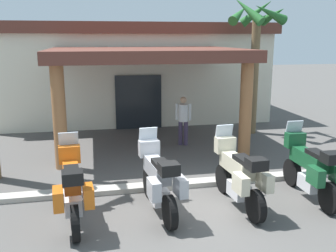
{
  "coord_description": "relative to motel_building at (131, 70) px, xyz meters",
  "views": [
    {
      "loc": [
        -2.02,
        -7.19,
        3.52
      ],
      "look_at": [
        0.11,
        2.64,
        1.2
      ],
      "focal_mm": 41.12,
      "sensor_mm": 36.0,
      "label": 1
    }
  ],
  "objects": [
    {
      "name": "motorcycle_orange",
      "position": [
        -2.4,
        -10.3,
        -1.41
      ],
      "size": [
        0.73,
        2.21,
        1.61
      ],
      "rotation": [
        0.0,
        0.0,
        1.64
      ],
      "color": "black",
      "rests_on": "ground_plane"
    },
    {
      "name": "ground_plane",
      "position": [
        -0.05,
        -10.25,
        -2.1
      ],
      "size": [
        80.0,
        80.0,
        0.0
      ],
      "primitive_type": "plane",
      "color": "#514F4C"
    },
    {
      "name": "motorcycle_green",
      "position": [
        2.72,
        -10.26,
        -1.41
      ],
      "size": [
        0.71,
        2.21,
        1.61
      ],
      "rotation": [
        0.0,
        0.0,
        1.54
      ],
      "color": "black",
      "rests_on": "ground_plane"
    },
    {
      "name": "pedestrian",
      "position": [
        1.07,
        -5.38,
        -1.17
      ],
      "size": [
        0.5,
        0.32,
        1.63
      ],
      "rotation": [
        0.0,
        0.0,
        4.31
      ],
      "color": "#3F334C",
      "rests_on": "ground_plane"
    },
    {
      "name": "motorcycle_cream",
      "position": [
        1.01,
        -10.31,
        -1.41
      ],
      "size": [
        0.72,
        2.21,
        1.61
      ],
      "rotation": [
        0.0,
        0.0,
        1.63
      ],
      "color": "black",
      "rests_on": "ground_plane"
    },
    {
      "name": "motorcycle_silver",
      "position": [
        -0.69,
        -10.22,
        -1.41
      ],
      "size": [
        0.73,
        2.21,
        1.61
      ],
      "rotation": [
        0.0,
        0.0,
        1.65
      ],
      "color": "black",
      "rests_on": "ground_plane"
    },
    {
      "name": "motel_building",
      "position": [
        0.0,
        0.0,
        0.0
      ],
      "size": [
        11.73,
        10.81,
        4.1
      ],
      "rotation": [
        0.0,
        0.0,
        -0.02
      ],
      "color": "silver",
      "rests_on": "ground_plane"
    },
    {
      "name": "palm_tree_near_portico",
      "position": [
        4.03,
        -4.28,
        1.53
      ],
      "size": [
        2.01,
        2.09,
        4.99
      ],
      "color": "brown",
      "rests_on": "ground_plane"
    },
    {
      "name": "curb_strip",
      "position": [
        0.16,
        -8.98,
        -2.04
      ],
      "size": [
        8.83,
        0.36,
        0.12
      ],
      "primitive_type": "cube",
      "color": "#ADA89E",
      "rests_on": "ground_plane"
    }
  ]
}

